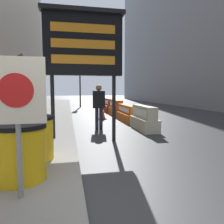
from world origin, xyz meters
The scene contains 14 objects.
ground_plane centered at (0.00, 0.00, 0.00)m, with size 120.00×120.00×0.00m, color #38383A.
bare_tree centered at (-3.43, 9.80, 2.01)m, with size 2.31×2.14×3.87m.
barrel_drum_foreground centered at (-0.86, 0.59, 0.56)m, with size 0.75×0.75×0.80m.
barrel_drum_middle centered at (-0.81, 1.52, 0.56)m, with size 0.75×0.75×0.80m.
warning_sign centered at (-0.74, 0.01, 1.30)m, with size 0.64×0.08×1.63m.
message_board centered at (0.25, 3.29, 2.60)m, with size 2.17×0.36×3.49m.
jersey_barrier_cream centered at (2.50, 4.80, 0.38)m, with size 0.56×1.73×0.87m.
jersey_barrier_orange_near centered at (2.50, 7.08, 0.33)m, with size 0.55×2.17×0.75m.
jersey_barrier_orange_far centered at (2.50, 9.51, 0.39)m, with size 0.56×2.02×0.88m.
jersey_barrier_red_striped centered at (2.50, 11.62, 0.39)m, with size 0.64×1.86×0.89m.
traffic_cone_near centered at (1.47, 7.98, 0.33)m, with size 0.38×0.38×0.67m.
traffic_cone_mid centered at (3.55, 6.49, 0.37)m, with size 0.42×0.42×0.75m.
traffic_light_near_curb centered at (0.86, 16.07, 2.59)m, with size 0.28×0.44×3.56m.
pedestrian_worker centered at (0.92, 5.22, 0.95)m, with size 0.43×0.27×1.62m.
Camera 1 is at (-0.17, -2.59, 1.41)m, focal length 35.00 mm.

